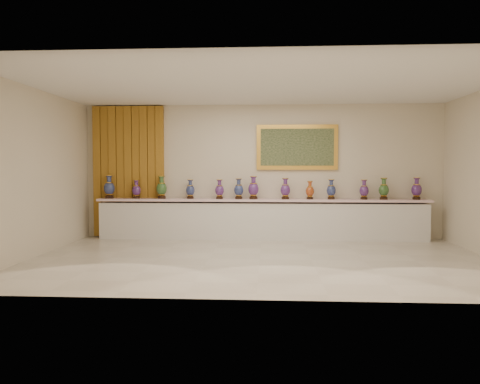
% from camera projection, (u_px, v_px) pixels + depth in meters
% --- Properties ---
extents(ground, '(8.00, 8.00, 0.00)m').
position_uv_depth(ground, '(260.00, 259.00, 8.11)').
color(ground, beige).
rests_on(ground, ground).
extents(room, '(8.00, 8.00, 8.00)m').
position_uv_depth(room, '(155.00, 168.00, 10.60)').
color(room, beige).
rests_on(room, ground).
extents(counter, '(7.28, 0.48, 0.90)m').
position_uv_depth(counter, '(262.00, 220.00, 10.35)').
color(counter, white).
rests_on(counter, ground).
extents(vase_0, '(0.30, 0.30, 0.52)m').
position_uv_depth(vase_0, '(109.00, 188.00, 10.50)').
color(vase_0, black).
rests_on(vase_0, counter).
extents(vase_1, '(0.22, 0.22, 0.42)m').
position_uv_depth(vase_1, '(136.00, 190.00, 10.47)').
color(vase_1, black).
rests_on(vase_1, counter).
extents(vase_2, '(0.27, 0.27, 0.51)m').
position_uv_depth(vase_2, '(162.00, 188.00, 10.42)').
color(vase_2, black).
rests_on(vase_2, counter).
extents(vase_3, '(0.25, 0.25, 0.43)m').
position_uv_depth(vase_3, '(190.00, 190.00, 10.43)').
color(vase_3, black).
rests_on(vase_3, counter).
extents(vase_4, '(0.23, 0.23, 0.43)m').
position_uv_depth(vase_4, '(220.00, 190.00, 10.33)').
color(vase_4, black).
rests_on(vase_4, counter).
extents(vase_5, '(0.21, 0.21, 0.45)m').
position_uv_depth(vase_5, '(239.00, 190.00, 10.31)').
color(vase_5, black).
rests_on(vase_5, counter).
extents(vase_6, '(0.29, 0.29, 0.50)m').
position_uv_depth(vase_6, '(253.00, 189.00, 10.27)').
color(vase_6, black).
rests_on(vase_6, counter).
extents(vase_7, '(0.22, 0.22, 0.46)m').
position_uv_depth(vase_7, '(285.00, 190.00, 10.23)').
color(vase_7, black).
rests_on(vase_7, counter).
extents(vase_8, '(0.22, 0.22, 0.40)m').
position_uv_depth(vase_8, '(310.00, 191.00, 10.23)').
color(vase_8, black).
rests_on(vase_8, counter).
extents(vase_9, '(0.25, 0.25, 0.44)m').
position_uv_depth(vase_9, '(331.00, 190.00, 10.21)').
color(vase_9, black).
rests_on(vase_9, counter).
extents(vase_10, '(0.25, 0.25, 0.43)m').
position_uv_depth(vase_10, '(364.00, 190.00, 10.17)').
color(vase_10, black).
rests_on(vase_10, counter).
extents(vase_11, '(0.23, 0.23, 0.47)m').
position_uv_depth(vase_11, '(384.00, 190.00, 10.13)').
color(vase_11, black).
rests_on(vase_11, counter).
extents(vase_12, '(0.23, 0.23, 0.48)m').
position_uv_depth(vase_12, '(417.00, 190.00, 10.12)').
color(vase_12, black).
rests_on(vase_12, counter).
extents(label_card, '(0.10, 0.06, 0.00)m').
position_uv_depth(label_card, '(173.00, 199.00, 10.30)').
color(label_card, white).
rests_on(label_card, counter).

